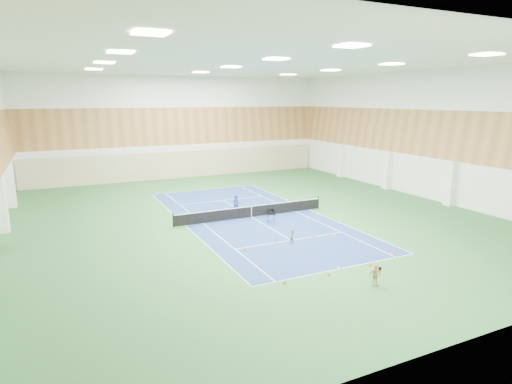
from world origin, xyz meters
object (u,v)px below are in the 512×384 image
(child_apron, at_px, (375,275))
(ball_cart, at_px, (271,216))
(tennis_net, at_px, (251,211))
(child_court, at_px, (293,236))
(coach, at_px, (236,204))

(child_apron, distance_m, ball_cart, 12.45)
(tennis_net, relative_size, child_apron, 11.03)
(child_court, relative_size, child_apron, 0.85)
(tennis_net, bearing_deg, child_court, -91.92)
(child_apron, relative_size, ball_cart, 1.16)
(child_court, height_order, child_apron, child_apron)
(child_apron, height_order, ball_cart, child_apron)
(coach, xyz_separation_m, child_apron, (0.94, -16.05, -0.23))
(tennis_net, bearing_deg, child_apron, -88.99)
(tennis_net, xyz_separation_m, coach, (-0.69, 1.60, 0.26))
(tennis_net, height_order, child_apron, child_apron)
(tennis_net, distance_m, child_apron, 14.45)
(coach, bearing_deg, tennis_net, 108.37)
(coach, height_order, child_court, coach)
(coach, bearing_deg, ball_cart, 106.51)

